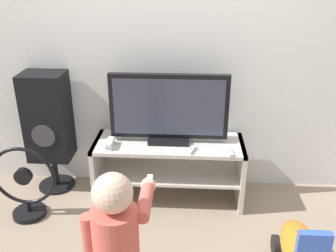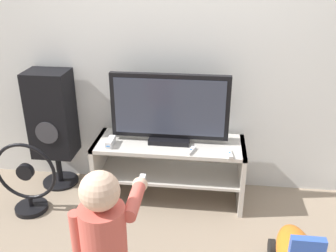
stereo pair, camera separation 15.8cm
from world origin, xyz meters
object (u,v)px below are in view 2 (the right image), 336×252
television (170,110)px  child (105,236)px  game_console (111,142)px  remote_primary (229,154)px  remote_secondary (191,151)px  floor_fan (27,181)px  speaker_tower (52,117)px

television → child: (-0.20, -1.23, -0.25)m
game_console → child: 1.13m
remote_primary → remote_secondary: size_ratio=1.00×
remote_primary → television: bearing=159.2°
floor_fan → speaker_tower: bearing=79.8°
remote_secondary → child: size_ratio=0.14×
television → remote_secondary: size_ratio=7.05×
television → speaker_tower: bearing=174.8°
speaker_tower → remote_primary: bearing=-10.4°
remote_primary → remote_secondary: bearing=177.1°
television → remote_primary: bearing=-20.8°
remote_primary → floor_fan: bearing=-174.4°
game_console → speaker_tower: bearing=158.7°
child → game_console: bearing=103.4°
remote_primary → floor_fan: (-1.60, -0.16, -0.27)m
remote_secondary → speaker_tower: speaker_tower is taller
television → floor_fan: size_ratio=1.53×
floor_fan → television: bearing=17.0°
remote_secondary → speaker_tower: size_ratio=0.13×
game_console → floor_fan: bearing=-161.8°
child → remote_secondary: bearing=69.9°
remote_primary → speaker_tower: 1.55m
television → remote_primary: television is taller
remote_secondary → floor_fan: 1.34m
game_console → speaker_tower: (-0.57, 0.22, 0.10)m
television → game_console: 0.54m
floor_fan → remote_primary: bearing=5.6°
game_console → remote_secondary: game_console is taller
child → speaker_tower: size_ratio=0.90×
remote_secondary → game_console: bearing=176.4°
game_console → remote_primary: size_ratio=1.16×
television → speaker_tower: size_ratio=0.89×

